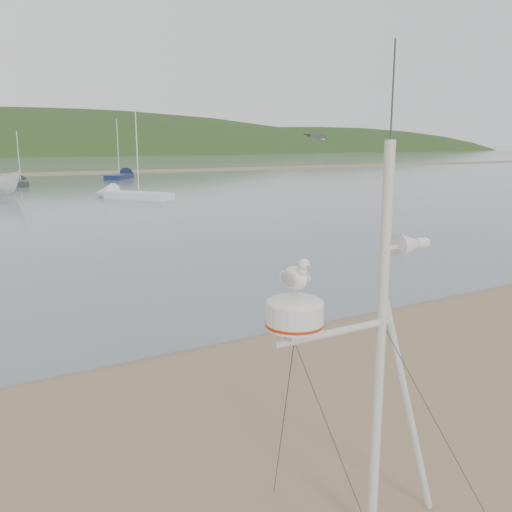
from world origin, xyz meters
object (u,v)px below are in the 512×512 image
sailboat_blue_far (125,175)px  sailboat_dark_mid (21,182)px  sailboat_white_near (120,194)px  mast_rig (375,434)px

sailboat_blue_far → sailboat_dark_mid: bearing=-152.6°
sailboat_blue_far → sailboat_white_near: bearing=-107.5°
mast_rig → sailboat_dark_mid: 52.94m
sailboat_white_near → sailboat_blue_far: (7.41, 23.51, -0.00)m
mast_rig → sailboat_blue_far: (15.26, 59.04, -0.87)m
mast_rig → sailboat_blue_far: 60.98m
sailboat_dark_mid → sailboat_white_near: 17.90m
sailboat_dark_mid → sailboat_white_near: bearing=-75.2°
mast_rig → sailboat_dark_mid: (3.27, 52.83, -0.86)m
sailboat_dark_mid → sailboat_blue_far: bearing=27.4°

